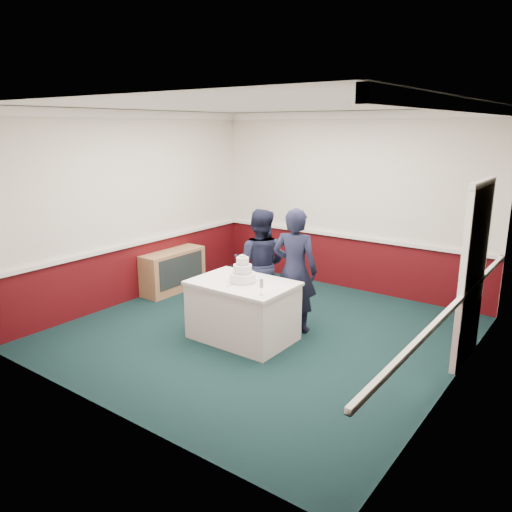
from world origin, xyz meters
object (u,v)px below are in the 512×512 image
Objects in this scene: sideboard at (173,271)px; person_woman at (295,270)px; cake_knife at (231,285)px; cake_table at (243,310)px; person_man at (260,264)px; wedding_cake at (243,274)px; champagne_flute at (261,284)px.

person_woman is at bearing -5.11° from sideboard.
cake_table is at bearing 77.09° from cake_knife.
person_woman reaches higher than sideboard.
person_man is at bearing 109.82° from cake_table.
wedding_cake is at bearing 90.00° from cake_table.
champagne_flute reaches higher than cake_knife.
sideboard is 1.98m from person_man.
cake_table is at bearing -90.00° from wedding_cake.
person_woman is (0.42, 0.85, 0.07)m from cake_knife.
sideboard is 2.64m from person_woman.
cake_knife is at bearing -98.53° from cake_table.
cake_knife is at bearing 171.42° from champagne_flute.
cake_knife is 1.07× the size of champagne_flute.
wedding_cake is (-0.00, 0.00, 0.50)m from cake_table.
wedding_cake is 1.65× the size of cake_knife.
person_man reaches higher than cake_table.
cake_table reaches higher than sideboard.
cake_table is at bearing 150.75° from champagne_flute.
person_man reaches higher than cake_knife.
person_woman is at bearing 149.19° from person_man.
person_woman reaches higher than person_man.
person_woman is (0.39, 0.65, 0.46)m from cake_table.
sideboard is at bearing 156.61° from champagne_flute.
sideboard is at bearing 158.03° from wedding_cake.
person_man is at bearing -23.20° from person_woman.
sideboard is at bearing -19.56° from person_woman.
sideboard is 2.46m from cake_knife.
person_man is (-0.24, 0.95, 0.02)m from cake_knife.
champagne_flute is (2.69, -1.16, 0.58)m from sideboard.
wedding_cake is 1.78× the size of champagne_flute.
champagne_flute is 0.94m from person_woman.
cake_table is 0.90m from person_man.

